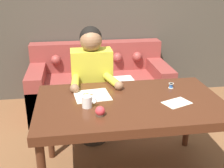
% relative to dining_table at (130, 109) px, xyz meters
% --- Properties ---
extents(wall_back, '(8.00, 0.06, 2.60)m').
position_rel_dining_table_xyz_m(wall_back, '(0.11, 1.89, 0.64)').
color(wall_back, '#474238').
rests_on(wall_back, ground_plane).
extents(dining_table, '(1.49, 0.89, 0.73)m').
position_rel_dining_table_xyz_m(dining_table, '(0.00, 0.00, 0.00)').
color(dining_table, '#472314').
rests_on(dining_table, ground_plane).
extents(couch, '(1.76, 0.89, 0.83)m').
position_rel_dining_table_xyz_m(couch, '(-0.10, 1.44, -0.36)').
color(couch, brown).
rests_on(couch, ground_plane).
extents(person, '(0.47, 0.57, 1.22)m').
position_rel_dining_table_xyz_m(person, '(-0.26, 0.62, -0.04)').
color(person, '#33281E').
rests_on(person, ground_plane).
extents(pattern_paper_main, '(0.31, 0.29, 0.00)m').
position_rel_dining_table_xyz_m(pattern_paper_main, '(-0.29, 0.15, 0.07)').
color(pattern_paper_main, beige).
rests_on(pattern_paper_main, dining_table).
extents(pattern_paper_offcut, '(0.25, 0.21, 0.00)m').
position_rel_dining_table_xyz_m(pattern_paper_offcut, '(0.35, -0.10, 0.07)').
color(pattern_paper_offcut, beige).
rests_on(pattern_paper_offcut, dining_table).
extents(scissors, '(0.20, 0.12, 0.01)m').
position_rel_dining_table_xyz_m(scissors, '(-0.31, 0.16, 0.07)').
color(scissors, silver).
rests_on(scissors, dining_table).
extents(mug, '(0.11, 0.08, 0.09)m').
position_rel_dining_table_xyz_m(mug, '(-0.35, -0.06, 0.11)').
color(mug, silver).
rests_on(mug, dining_table).
extents(thread_spool, '(0.04, 0.04, 0.05)m').
position_rel_dining_table_xyz_m(thread_spool, '(0.41, 0.21, 0.09)').
color(thread_spool, '#3366B2').
rests_on(thread_spool, dining_table).
extents(pin_cushion, '(0.07, 0.07, 0.07)m').
position_rel_dining_table_xyz_m(pin_cushion, '(-0.27, -0.21, 0.10)').
color(pin_cushion, '#4C3828').
rests_on(pin_cushion, dining_table).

